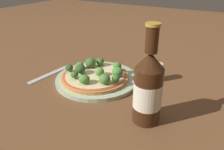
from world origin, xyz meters
The scene contains 18 objects.
ground_plane centered at (0.00, 0.00, 0.00)m, with size 3.00×3.00×0.00m, color brown.
plate centered at (0.02, 0.00, 0.01)m, with size 0.26×0.26×0.01m.
pizza centered at (0.01, -0.01, 0.02)m, with size 0.21×0.21×0.01m.
broccoli_floret_0 centered at (0.02, -0.07, 0.04)m, with size 0.03×0.03×0.03m.
broccoli_floret_1 centered at (0.06, 0.05, 0.04)m, with size 0.03×0.03×0.03m.
broccoli_floret_2 centered at (0.03, -0.01, 0.04)m, with size 0.03×0.03×0.03m.
broccoli_floret_3 centered at (-0.03, -0.03, 0.04)m, with size 0.03×0.03×0.03m.
broccoli_floret_4 centered at (-0.01, 0.06, 0.04)m, with size 0.03×0.03×0.03m.
broccoli_floret_5 centered at (-0.02, -0.07, 0.04)m, with size 0.02×0.02×0.02m.
broccoli_floret_6 centered at (-0.05, 0.00, 0.04)m, with size 0.02×0.02×0.02m.
broccoli_floret_7 centered at (0.07, -0.05, 0.04)m, with size 0.03×0.03×0.03m.
broccoli_floret_8 centered at (0.10, -0.02, 0.04)m, with size 0.02×0.02×0.02m.
broccoli_floret_9 centered at (-0.03, 0.03, 0.04)m, with size 0.04×0.04×0.03m.
broccoli_floret_10 centered at (0.08, 0.01, 0.04)m, with size 0.03×0.03×0.03m.
broccoli_floret_11 centered at (-0.07, -0.03, 0.04)m, with size 0.02×0.02×0.02m.
beer_bottle centered at (0.23, -0.11, 0.09)m, with size 0.06×0.06×0.23m.
pepper_shaker centered at (0.18, 0.10, 0.03)m, with size 0.03×0.03×0.06m.
fork centered at (-0.15, -0.04, 0.00)m, with size 0.04×0.16×0.00m.
Camera 1 is at (0.37, -0.51, 0.32)m, focal length 35.00 mm.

